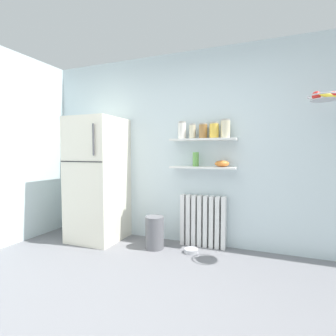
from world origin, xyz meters
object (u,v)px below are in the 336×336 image
at_px(shelf_bowl, 222,164).
at_px(refrigerator, 98,179).
at_px(storage_jar_0, 182,130).
at_px(hanging_fruit_basket, 324,96).
at_px(trash_bin, 155,232).
at_px(storage_jar_2, 203,131).
at_px(vase, 196,159).
at_px(storage_jar_3, 214,130).
at_px(storage_jar_1, 192,131).
at_px(storage_jar_4, 225,129).
at_px(radiator, 203,221).
at_px(pet_food_bowl, 191,251).

bearing_deg(shelf_bowl, refrigerator, -172.03).
height_order(storage_jar_0, hanging_fruit_basket, hanging_fruit_basket).
distance_m(trash_bin, hanging_fruit_basket, 2.45).
bearing_deg(storage_jar_2, shelf_bowl, 0.00).
bearing_deg(vase, storage_jar_3, 0.00).
height_order(refrigerator, storage_jar_1, refrigerator).
bearing_deg(storage_jar_3, storage_jar_0, -180.00).
distance_m(refrigerator, storage_jar_0, 1.38).
bearing_deg(storage_jar_3, refrigerator, -171.52).
xyz_separation_m(storage_jar_2, storage_jar_3, (0.14, 0.00, 0.00)).
bearing_deg(storage_jar_2, storage_jar_4, 0.00).
distance_m(refrigerator, storage_jar_1, 1.50).
height_order(storage_jar_3, shelf_bowl, storage_jar_3).
bearing_deg(storage_jar_3, hanging_fruit_basket, -12.80).
distance_m(storage_jar_3, storage_jar_4, 0.14).
bearing_deg(storage_jar_1, storage_jar_3, 0.00).
distance_m(storage_jar_3, hanging_fruit_basket, 1.22).
xyz_separation_m(radiator, hanging_fruit_basket, (1.30, -0.29, 1.47)).
height_order(radiator, storage_jar_4, storage_jar_4).
bearing_deg(radiator, storage_jar_1, -168.12).
bearing_deg(storage_jar_4, storage_jar_2, 180.00).
xyz_separation_m(refrigerator, hanging_fruit_basket, (2.77, -0.02, 0.94)).
relative_size(storage_jar_1, storage_jar_3, 0.96).
relative_size(storage_jar_0, storage_jar_1, 1.18).
bearing_deg(storage_jar_4, pet_food_bowl, -145.09).
height_order(storage_jar_1, storage_jar_2, storage_jar_2).
bearing_deg(pet_food_bowl, radiator, 74.94).
xyz_separation_m(refrigerator, storage_jar_4, (1.75, 0.24, 0.67)).
bearing_deg(radiator, shelf_bowl, -6.93).
relative_size(vase, hanging_fruit_basket, 0.61).
bearing_deg(storage_jar_0, storage_jar_2, 0.00).
height_order(storage_jar_1, storage_jar_4, storage_jar_4).
height_order(radiator, shelf_bowl, shelf_bowl).
height_order(vase, hanging_fruit_basket, hanging_fruit_basket).
height_order(refrigerator, pet_food_bowl, refrigerator).
relative_size(radiator, pet_food_bowl, 3.84).
distance_m(storage_jar_2, hanging_fruit_basket, 1.36).
height_order(storage_jar_1, vase, storage_jar_1).
relative_size(storage_jar_0, vase, 1.24).
distance_m(storage_jar_2, storage_jar_3, 0.14).
distance_m(storage_jar_0, trash_bin, 1.39).
relative_size(refrigerator, trash_bin, 4.13).
height_order(storage_jar_1, trash_bin, storage_jar_1).
bearing_deg(hanging_fruit_basket, refrigerator, 179.52).
xyz_separation_m(refrigerator, pet_food_bowl, (1.39, -0.01, -0.84)).
bearing_deg(refrigerator, storage_jar_3, 8.48).
relative_size(refrigerator, vase, 9.37).
bearing_deg(storage_jar_0, trash_bin, -134.03).
distance_m(radiator, storage_jar_4, 1.23).
xyz_separation_m(shelf_bowl, trash_bin, (-0.81, -0.28, -0.89)).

